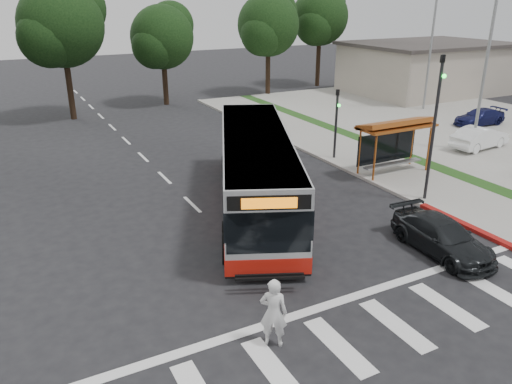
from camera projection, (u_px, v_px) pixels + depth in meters
ground at (253, 263)px, 17.48m from camera, size 140.00×140.00×0.00m
sidewalk_east at (359, 157)px, 28.80m from camera, size 4.00×40.00×0.12m
curb_east at (330, 162)px, 27.93m from camera, size 0.30×40.00×0.15m
curb_east_red at (479, 231)px, 19.69m from camera, size 0.32×6.00×0.15m
parking_lot at (475, 126)px, 35.63m from camera, size 18.00×36.00×0.10m
commercial_building at (426, 69)px, 47.75m from camera, size 14.00×10.00×4.40m
building_roof_cap at (429, 44)px, 46.89m from camera, size 14.60×10.60×0.30m
crosswalk_ladder at (339, 346)px, 13.36m from camera, size 18.00×2.60×0.01m
bus_shelter at (395, 130)px, 25.49m from camera, size 4.20×1.60×2.86m
traffic_signal_ne_tall at (435, 117)px, 21.43m from camera, size 0.18×0.37×6.50m
traffic_signal_ne_short at (336, 117)px, 27.71m from camera, size 0.18×0.37×4.00m
lot_light_front at (488, 50)px, 28.03m from camera, size 1.90×0.35×9.01m
lot_light_mid at (432, 35)px, 38.86m from camera, size 1.90×0.35×9.01m
tree_ne_a at (269, 24)px, 45.21m from camera, size 6.16×5.74×9.30m
tree_ne_b at (320, 16)px, 49.69m from camera, size 6.16×5.74×10.02m
tree_north_a at (62, 23)px, 35.61m from camera, size 6.60×6.15×10.17m
tree_north_b at (163, 36)px, 41.16m from camera, size 5.72×5.33×8.43m
transit_bus at (256, 172)px, 21.51m from camera, size 7.73×12.83×3.31m
pedestrian at (274, 313)px, 13.08m from camera, size 0.87×0.82×2.00m
dark_sedan at (442, 237)px, 18.04m from camera, size 2.06×4.44×1.25m
parked_car_1 at (480, 137)px, 30.13m from camera, size 4.21×1.85×1.34m
parked_car_3 at (480, 117)px, 35.67m from camera, size 4.00×1.76×1.14m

